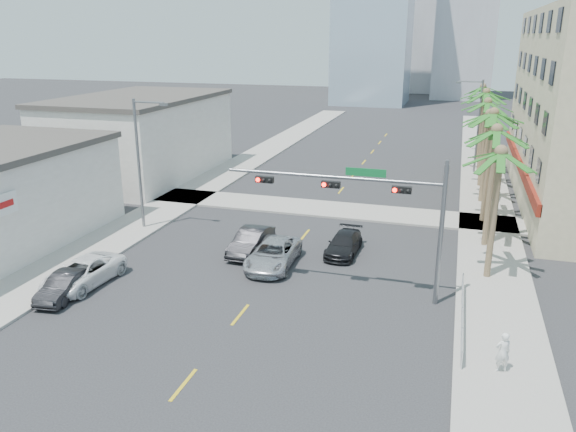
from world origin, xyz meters
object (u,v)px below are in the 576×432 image
object	(u,v)px
car_parked_far	(83,273)
car_lane_center	(273,254)
car_parked_mid	(64,286)
traffic_signal_mast	(376,203)
pedestrian	(503,352)
car_lane_left	(251,241)
car_lane_right	(344,244)

from	to	relation	value
car_parked_far	car_lane_center	xyz separation A→B (m)	(9.02, 5.51, 0.03)
car_parked_mid	car_parked_far	world-z (taller)	car_parked_far
traffic_signal_mast	pedestrian	world-z (taller)	traffic_signal_mast
traffic_signal_mast	car_lane_left	bearing A→B (deg)	154.43
car_parked_mid	car_lane_right	distance (m)	16.22
car_parked_mid	traffic_signal_mast	bearing A→B (deg)	10.66
pedestrian	car_parked_mid	bearing A→B (deg)	-23.77
car_parked_far	car_lane_left	bearing A→B (deg)	49.22
traffic_signal_mast	car_lane_center	world-z (taller)	traffic_signal_mast
traffic_signal_mast	car_parked_far	distance (m)	16.12
traffic_signal_mast	car_lane_left	xyz separation A→B (m)	(-8.14, 3.89, -4.31)
car_parked_mid	car_parked_far	distance (m)	1.57
car_lane_center	car_lane_right	world-z (taller)	car_lane_center
car_lane_right	pedestrian	size ratio (longest dim) A/B	2.55
car_lane_center	pedestrian	bearing A→B (deg)	-34.97
car_lane_center	car_lane_left	bearing A→B (deg)	139.38
car_lane_right	traffic_signal_mast	bearing A→B (deg)	-63.26
traffic_signal_mast	car_lane_center	xyz separation A→B (m)	(-6.17, 2.32, -4.32)
car_parked_mid	car_lane_right	xyz separation A→B (m)	(12.60, 10.22, -0.01)
car_lane_left	car_lane_center	bearing A→B (deg)	-36.65
car_parked_mid	car_lane_left	bearing A→B (deg)	44.10
traffic_signal_mast	car_parked_mid	xyz separation A→B (m)	(-15.18, -4.77, -4.42)
car_parked_mid	car_lane_center	distance (m)	11.47
traffic_signal_mast	car_lane_right	distance (m)	7.49
car_parked_mid	car_lane_right	world-z (taller)	car_parked_mid
car_lane_right	car_parked_far	bearing A→B (deg)	-144.16
car_lane_left	car_lane_right	distance (m)	5.77
traffic_signal_mast	car_parked_far	xyz separation A→B (m)	(-15.18, -3.20, -4.35)
car_lane_right	car_lane_center	bearing A→B (deg)	-137.42
car_lane_center	pedestrian	size ratio (longest dim) A/B	3.11
traffic_signal_mast	car_parked_far	world-z (taller)	traffic_signal_mast
traffic_signal_mast	pedestrian	xyz separation A→B (m)	(6.04, -5.60, -4.06)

